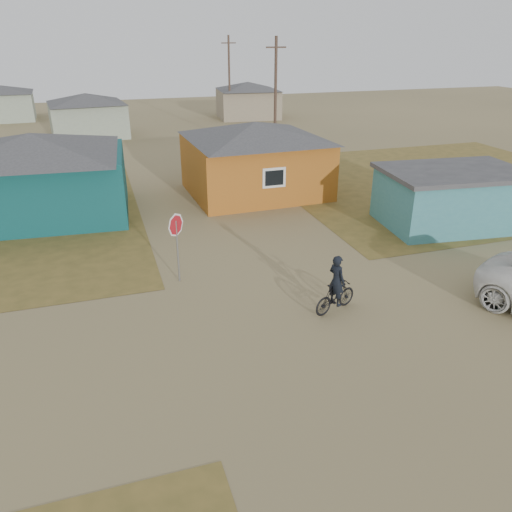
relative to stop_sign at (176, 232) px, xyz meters
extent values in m
plane|color=#8D7B51|center=(3.39, -4.51, -1.88)|extent=(120.00, 120.00, 0.00)
cube|color=olive|center=(17.39, 8.49, -1.88)|extent=(20.00, 18.00, 0.00)
cube|color=#0B3B3D|center=(-5.11, 8.99, -0.38)|extent=(8.40, 6.54, 3.00)
pyramid|color=#3A393C|center=(-5.11, 8.99, 1.62)|extent=(8.93, 7.08, 1.00)
cube|color=#A95D1A|center=(5.89, 9.49, -0.38)|extent=(7.21, 6.24, 3.00)
pyramid|color=#3A393C|center=(5.89, 9.49, 1.57)|extent=(7.72, 6.76, 0.90)
cube|color=silver|center=(5.89, 6.46, -0.23)|extent=(1.20, 0.06, 1.00)
cube|color=black|center=(5.89, 6.43, -0.23)|extent=(0.95, 0.04, 0.75)
cube|color=teal|center=(12.89, 1.99, -0.68)|extent=(6.39, 4.61, 2.40)
cube|color=#3A393C|center=(12.89, 1.99, 0.62)|extent=(6.71, 4.93, 0.20)
cube|color=#939F88|center=(-2.61, 29.49, -0.48)|extent=(6.49, 5.60, 2.80)
pyramid|color=#3A393C|center=(-2.61, 29.49, 1.32)|extent=(7.04, 6.15, 0.80)
cube|color=gray|center=(13.39, 35.49, -0.48)|extent=(6.41, 5.50, 2.80)
pyramid|color=#3A393C|center=(13.39, 35.49, 1.32)|extent=(6.95, 6.05, 0.80)
cube|color=#939F88|center=(-10.61, 41.49, -0.53)|extent=(5.75, 5.28, 2.70)
pyramid|color=#3A393C|center=(-10.61, 41.49, 1.17)|extent=(6.28, 5.81, 0.70)
cylinder|color=#4A372C|center=(9.89, 17.49, 2.12)|extent=(0.20, 0.20, 8.00)
cube|color=#4A372C|center=(9.89, 17.49, 5.42)|extent=(1.40, 0.10, 0.10)
cylinder|color=#4A372C|center=(10.89, 33.49, 2.12)|extent=(0.20, 0.20, 8.00)
cube|color=#4A372C|center=(10.89, 33.49, 5.42)|extent=(1.40, 0.10, 0.10)
cylinder|color=gray|center=(0.00, 0.00, -0.73)|extent=(0.07, 0.07, 2.31)
imported|color=black|center=(4.39, -3.61, -1.37)|extent=(1.77, 1.04, 1.02)
imported|color=black|center=(4.39, -3.61, -0.80)|extent=(0.59, 0.71, 1.68)
camera|label=1|loc=(-2.27, -16.10, 6.28)|focal=35.00mm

